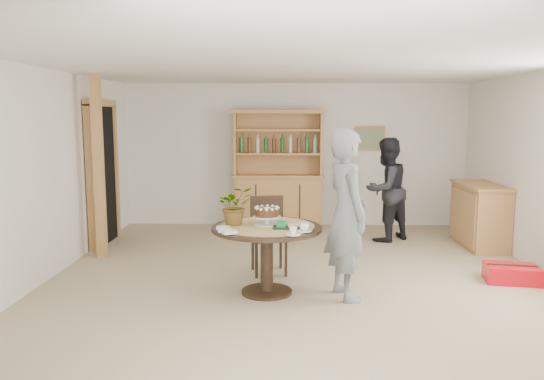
{
  "coord_description": "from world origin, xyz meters",
  "views": [
    {
      "loc": [
        -0.17,
        -5.87,
        1.94
      ],
      "look_at": [
        -0.33,
        0.48,
        1.05
      ],
      "focal_mm": 35.0,
      "sensor_mm": 36.0,
      "label": 1
    }
  ],
  "objects_px": {
    "red_suitcase": "(512,274)",
    "hutch": "(278,188)",
    "sideboard": "(480,215)",
    "dining_chair": "(268,230)",
    "adult_person": "(386,190)",
    "dining_table": "(267,240)",
    "teen_boy": "(346,214)"
  },
  "relations": [
    {
      "from": "red_suitcase",
      "to": "hutch",
      "type": "bearing_deg",
      "value": 141.95
    },
    {
      "from": "sideboard",
      "to": "dining_chair",
      "type": "bearing_deg",
      "value": -155.83
    },
    {
      "from": "adult_person",
      "to": "red_suitcase",
      "type": "xyz_separation_m",
      "value": [
        1.11,
        -2.09,
        -0.71
      ]
    },
    {
      "from": "sideboard",
      "to": "red_suitcase",
      "type": "bearing_deg",
      "value": -97.73
    },
    {
      "from": "dining_table",
      "to": "dining_chair",
      "type": "bearing_deg",
      "value": 91.02
    },
    {
      "from": "hutch",
      "to": "red_suitcase",
      "type": "distance_m",
      "value": 4.15
    },
    {
      "from": "dining_chair",
      "to": "teen_boy",
      "type": "distance_m",
      "value": 1.32
    },
    {
      "from": "adult_person",
      "to": "hutch",
      "type": "bearing_deg",
      "value": -65.55
    },
    {
      "from": "hutch",
      "to": "dining_table",
      "type": "xyz_separation_m",
      "value": [
        -0.07,
        -3.47,
        -0.08
      ]
    },
    {
      "from": "teen_boy",
      "to": "hutch",
      "type": "bearing_deg",
      "value": -4.91
    },
    {
      "from": "hutch",
      "to": "dining_chair",
      "type": "xyz_separation_m",
      "value": [
        -0.09,
        -2.64,
        -0.15
      ]
    },
    {
      "from": "dining_table",
      "to": "red_suitcase",
      "type": "bearing_deg",
      "value": 9.18
    },
    {
      "from": "sideboard",
      "to": "teen_boy",
      "type": "bearing_deg",
      "value": -134.13
    },
    {
      "from": "dining_chair",
      "to": "teen_boy",
      "type": "xyz_separation_m",
      "value": [
        0.86,
        -0.93,
        0.37
      ]
    },
    {
      "from": "sideboard",
      "to": "red_suitcase",
      "type": "relative_size",
      "value": 1.92
    },
    {
      "from": "teen_boy",
      "to": "red_suitcase",
      "type": "distance_m",
      "value": 2.25
    },
    {
      "from": "dining_chair",
      "to": "teen_boy",
      "type": "relative_size",
      "value": 0.52
    },
    {
      "from": "adult_person",
      "to": "red_suitcase",
      "type": "distance_m",
      "value": 2.46
    },
    {
      "from": "hutch",
      "to": "adult_person",
      "type": "xyz_separation_m",
      "value": [
        1.69,
        -0.92,
        0.12
      ]
    },
    {
      "from": "hutch",
      "to": "adult_person",
      "type": "relative_size",
      "value": 1.27
    },
    {
      "from": "sideboard",
      "to": "dining_table",
      "type": "bearing_deg",
      "value": -144.36
    },
    {
      "from": "teen_boy",
      "to": "dining_chair",
      "type": "bearing_deg",
      "value": 25.77
    },
    {
      "from": "sideboard",
      "to": "dining_chair",
      "type": "distance_m",
      "value": 3.43
    },
    {
      "from": "dining_table",
      "to": "teen_boy",
      "type": "bearing_deg",
      "value": -6.71
    },
    {
      "from": "dining_table",
      "to": "adult_person",
      "type": "distance_m",
      "value": 3.11
    },
    {
      "from": "dining_table",
      "to": "red_suitcase",
      "type": "height_order",
      "value": "dining_table"
    },
    {
      "from": "sideboard",
      "to": "adult_person",
      "type": "height_order",
      "value": "adult_person"
    },
    {
      "from": "sideboard",
      "to": "hutch",
      "type": "bearing_deg",
      "value": 157.79
    },
    {
      "from": "sideboard",
      "to": "dining_chair",
      "type": "height_order",
      "value": "dining_chair"
    },
    {
      "from": "dining_chair",
      "to": "adult_person",
      "type": "bearing_deg",
      "value": 33.35
    },
    {
      "from": "red_suitcase",
      "to": "sideboard",
      "type": "bearing_deg",
      "value": 91.27
    },
    {
      "from": "adult_person",
      "to": "red_suitcase",
      "type": "height_order",
      "value": "adult_person"
    }
  ]
}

